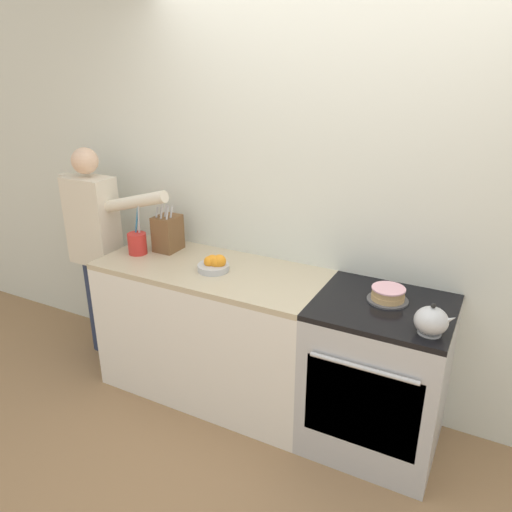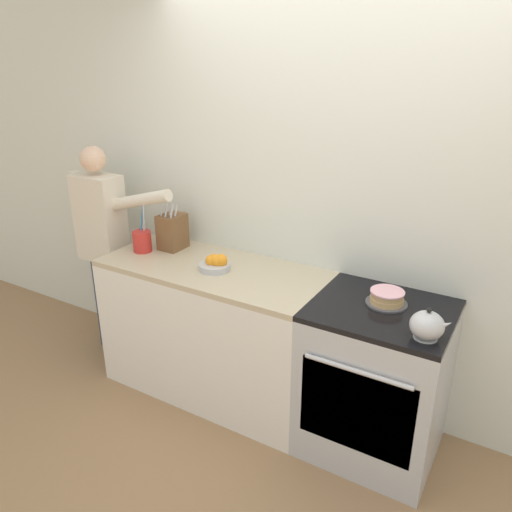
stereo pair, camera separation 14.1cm
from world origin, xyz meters
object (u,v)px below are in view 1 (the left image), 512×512
object	(u,v)px
tea_kettle	(432,321)
person_baker	(96,238)
layer_cake	(388,295)
utensil_crock	(137,243)
fruit_bowl	(214,264)
knife_block	(168,233)
stove_range	(376,376)

from	to	relation	value
tea_kettle	person_baker	size ratio (longest dim) A/B	0.12
layer_cake	utensil_crock	bearing A→B (deg)	-177.30
fruit_bowl	knife_block	bearing A→B (deg)	161.37
tea_kettle	utensil_crock	xyz separation A→B (m)	(-1.90, 0.17, 0.01)
knife_block	fruit_bowl	distance (m)	0.49
layer_cake	person_baker	xyz separation A→B (m)	(-2.06, -0.04, -0.01)
tea_kettle	person_baker	distance (m)	2.33
tea_kettle	knife_block	size ratio (longest dim) A/B	0.58
knife_block	fruit_bowl	bearing A→B (deg)	-18.63
tea_kettle	knife_block	bearing A→B (deg)	169.86
layer_cake	stove_range	bearing A→B (deg)	-92.98
tea_kettle	fruit_bowl	xyz separation A→B (m)	(-1.30, 0.16, -0.02)
knife_block	fruit_bowl	world-z (taller)	knife_block
layer_cake	knife_block	bearing A→B (deg)	177.31
layer_cake	person_baker	distance (m)	2.06
tea_kettle	fruit_bowl	distance (m)	1.31
stove_range	person_baker	distance (m)	2.11
stove_range	fruit_bowl	size ratio (longest dim) A/B	4.63
utensil_crock	tea_kettle	bearing A→B (deg)	-5.02
stove_range	knife_block	distance (m)	1.61
layer_cake	tea_kettle	size ratio (longest dim) A/B	1.13
person_baker	stove_range	bearing A→B (deg)	-13.52
utensil_crock	stove_range	bearing A→B (deg)	0.71
person_baker	tea_kettle	bearing A→B (deg)	-18.06
knife_block	utensil_crock	world-z (taller)	knife_block
stove_range	tea_kettle	bearing A→B (deg)	-35.36
stove_range	knife_block	size ratio (longest dim) A/B	2.71
utensil_crock	fruit_bowl	distance (m)	0.60
tea_kettle	utensil_crock	world-z (taller)	utensil_crock
fruit_bowl	stove_range	bearing A→B (deg)	1.54
layer_cake	knife_block	distance (m)	1.51
layer_cake	fruit_bowl	distance (m)	1.04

